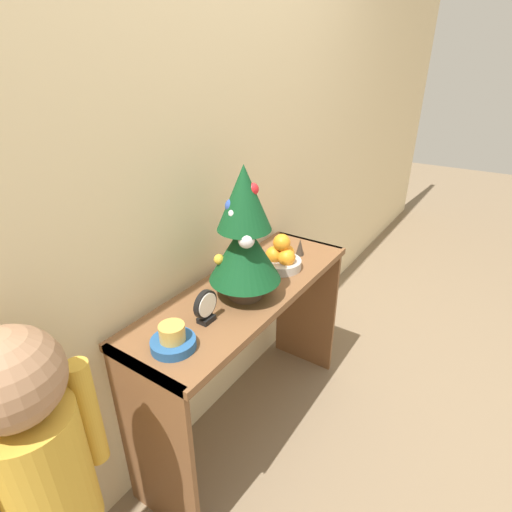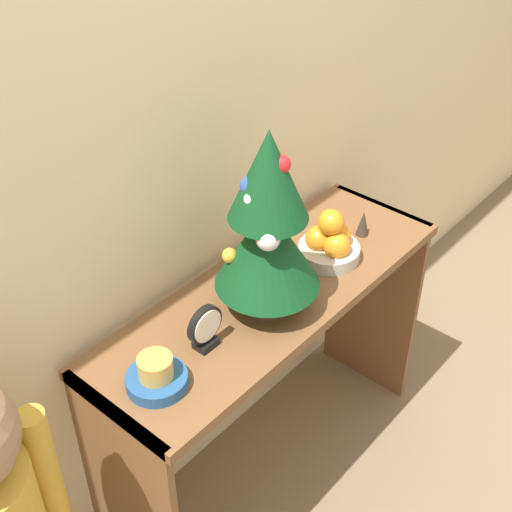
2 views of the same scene
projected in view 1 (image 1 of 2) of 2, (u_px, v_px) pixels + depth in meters
ground_plane at (283, 439)px, 1.84m from camera, size 12.00×12.00×0.00m
back_wall at (195, 155)px, 1.49m from camera, size 7.00×0.05×2.50m
console_table at (248, 323)px, 1.68m from camera, size 1.12×0.38×0.75m
mini_tree at (244, 235)px, 1.42m from camera, size 0.27×0.27×0.51m
fruit_bowl at (282, 257)px, 1.72m from camera, size 0.18×0.18×0.16m
singing_bowl at (173, 340)px, 1.24m from camera, size 0.14×0.14×0.09m
desk_clock at (206, 307)px, 1.36m from camera, size 0.10×0.04×0.12m
figurine at (300, 247)px, 1.84m from camera, size 0.04×0.04×0.08m
child_figure at (40, 462)px, 0.97m from camera, size 0.35×0.23×1.07m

